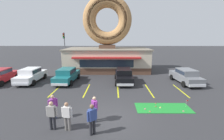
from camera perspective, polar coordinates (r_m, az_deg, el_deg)
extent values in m
plane|color=#2D2D30|center=(9.96, -1.22, -17.68)|extent=(160.00, 160.00, 0.00)
cube|color=brown|center=(23.09, -1.72, 1.04)|extent=(12.00, 6.00, 0.90)
cube|color=beige|center=(22.83, -1.75, 4.98)|extent=(12.00, 6.00, 2.30)
cube|color=slate|center=(22.70, -1.77, 8.06)|extent=(12.30, 6.30, 0.16)
cube|color=#B21E1E|center=(19.52, -2.13, 4.60)|extent=(9.00, 0.60, 0.20)
cube|color=#232D3D|center=(19.92, -2.08, 2.43)|extent=(7.20, 0.03, 1.00)
cube|color=brown|center=(22.68, -1.78, 8.89)|extent=(2.40, 1.80, 0.50)
torus|color=#B27F4C|center=(22.76, -1.84, 18.48)|extent=(7.10, 1.90, 7.10)
torus|color=#9E6B42|center=(22.34, -1.89, 18.60)|extent=(6.25, 1.05, 6.24)
cube|color=#1E842D|center=(11.70, 18.84, -13.50)|extent=(3.89, 1.59, 0.03)
torus|color=brown|center=(12.16, 16.28, -12.14)|extent=(0.13, 0.13, 0.04)
torus|color=brown|center=(11.67, 16.29, -13.19)|extent=(0.13, 0.13, 0.04)
torus|color=#D8667F|center=(11.68, 25.55, -13.94)|extent=(0.13, 0.13, 0.04)
torus|color=#E5C666|center=(11.62, 17.94, -13.44)|extent=(0.13, 0.13, 0.04)
torus|color=#D8667F|center=(11.14, 12.46, -14.27)|extent=(0.13, 0.13, 0.04)
torus|color=#A5724C|center=(10.88, 14.23, -15.04)|extent=(0.13, 0.13, 0.04)
sphere|color=white|center=(11.48, 17.79, -13.73)|extent=(0.04, 0.04, 0.04)
cylinder|color=silver|center=(12.31, 26.40, -11.35)|extent=(0.01, 0.01, 0.55)
cube|color=red|center=(12.26, 26.76, -10.36)|extent=(0.12, 0.01, 0.08)
cube|color=slate|center=(18.42, 26.14, -2.51)|extent=(2.06, 4.51, 0.68)
cube|color=slate|center=(18.15, 26.56, -0.67)|extent=(1.70, 2.20, 0.60)
cube|color=#232D3D|center=(18.14, 26.56, -0.61)|extent=(1.72, 2.12, 0.36)
cube|color=silver|center=(20.37, 23.03, -1.58)|extent=(1.67, 0.22, 0.24)
cube|color=silver|center=(16.65, 29.79, -5.23)|extent=(1.67, 0.22, 0.24)
cylinder|color=black|center=(19.26, 21.79, -2.55)|extent=(0.26, 0.65, 0.64)
cylinder|color=black|center=(20.07, 26.35, -2.38)|extent=(0.26, 0.65, 0.64)
cylinder|color=black|center=(16.93, 25.67, -4.89)|extent=(0.26, 0.65, 0.64)
cylinder|color=black|center=(17.85, 30.63, -4.56)|extent=(0.26, 0.65, 0.64)
cube|color=maroon|center=(20.72, -36.60, -2.16)|extent=(1.93, 4.47, 0.68)
cube|color=silver|center=(22.58, -33.36, -1.37)|extent=(1.67, 0.17, 0.24)
cylinder|color=black|center=(22.38, -36.39, -2.12)|extent=(0.24, 0.65, 0.64)
cylinder|color=black|center=(21.43, -32.51, -2.18)|extent=(0.24, 0.65, 0.64)
cylinder|color=black|center=(19.22, -36.59, -4.18)|extent=(0.24, 0.65, 0.64)
cube|color=#196066|center=(17.64, -16.70, -2.36)|extent=(1.99, 4.49, 0.68)
cube|color=#196066|center=(17.35, -17.00, -0.44)|extent=(1.67, 2.18, 0.60)
cube|color=#232D3D|center=(17.35, -17.01, -0.38)|extent=(1.69, 2.10, 0.36)
cube|color=silver|center=(19.73, -14.46, -1.41)|extent=(1.67, 0.19, 0.24)
cube|color=silver|center=(15.71, -19.43, -5.26)|extent=(1.67, 0.19, 0.24)
cylinder|color=black|center=(19.26, -17.72, -2.25)|extent=(0.25, 0.65, 0.64)
cylinder|color=black|center=(18.70, -12.68, -2.39)|extent=(0.25, 0.65, 0.64)
cylinder|color=black|center=(16.85, -21.04, -4.56)|extent=(0.25, 0.65, 0.64)
cylinder|color=black|center=(16.20, -15.34, -4.83)|extent=(0.25, 0.65, 0.64)
cube|color=black|center=(16.87, 4.45, -2.53)|extent=(1.77, 4.40, 0.68)
cube|color=black|center=(16.57, 4.52, -0.52)|extent=(1.56, 2.10, 0.60)
cube|color=#232D3D|center=(16.56, 4.52, -0.46)|extent=(1.59, 2.02, 0.36)
cube|color=silver|center=(19.08, 3.98, -1.50)|extent=(1.67, 0.10, 0.24)
cube|color=silver|center=(14.80, 5.03, -5.65)|extent=(1.67, 0.10, 0.24)
cylinder|color=black|center=(18.23, 1.38, -2.46)|extent=(0.22, 0.64, 0.64)
cylinder|color=black|center=(18.35, 6.88, -2.45)|extent=(0.22, 0.64, 0.64)
cylinder|color=black|center=(15.61, 1.54, -5.03)|extent=(0.22, 0.64, 0.64)
cylinder|color=black|center=(15.74, 7.98, -4.99)|extent=(0.22, 0.64, 0.64)
cube|color=silver|center=(19.28, -28.32, -2.11)|extent=(1.81, 4.42, 0.68)
cube|color=silver|center=(19.02, -28.72, -0.35)|extent=(1.58, 2.12, 0.60)
cube|color=#232D3D|center=(19.02, -28.73, -0.29)|extent=(1.61, 2.03, 0.36)
cube|color=silver|center=(21.27, -25.48, -1.25)|extent=(1.67, 0.12, 0.24)
cube|color=silver|center=(17.48, -31.62, -4.66)|extent=(1.67, 0.12, 0.24)
cylinder|color=black|center=(20.94, -28.63, -2.05)|extent=(0.23, 0.64, 0.64)
cylinder|color=black|center=(20.16, -24.22, -2.12)|extent=(0.23, 0.64, 0.64)
cylinder|color=black|center=(18.67, -32.54, -4.10)|extent=(0.23, 0.64, 0.64)
cylinder|color=black|center=(17.79, -27.73, -4.30)|extent=(0.23, 0.64, 0.64)
cylinder|color=#232328|center=(8.44, -6.85, -20.54)|extent=(0.15, 0.15, 0.83)
cylinder|color=#232328|center=(8.36, -8.08, -20.97)|extent=(0.15, 0.15, 0.83)
cube|color=#33478C|center=(8.03, -7.61, -16.46)|extent=(0.44, 0.43, 0.61)
cylinder|color=#33478C|center=(8.16, -6.07, -16.15)|extent=(0.10, 0.10, 0.56)
cylinder|color=#33478C|center=(7.93, -9.20, -17.15)|extent=(0.10, 0.10, 0.56)
sphere|color=brown|center=(7.83, -7.71, -13.61)|extent=(0.22, 0.22, 0.22)
cylinder|color=#232328|center=(9.24, -21.07, -18.26)|extent=(0.15, 0.15, 0.81)
cylinder|color=#232328|center=(9.32, -22.25, -18.08)|extent=(0.15, 0.15, 0.81)
cube|color=gray|center=(8.96, -22.03, -14.27)|extent=(0.39, 0.26, 0.59)
cylinder|color=gray|center=(8.87, -20.50, -14.63)|extent=(0.10, 0.10, 0.55)
cylinder|color=gray|center=(9.07, -23.49, -14.25)|extent=(0.10, 0.10, 0.55)
sphere|color=tan|center=(8.78, -22.26, -11.72)|extent=(0.22, 0.22, 0.22)
cylinder|color=#474C66|center=(10.35, -20.78, -14.90)|extent=(0.15, 0.15, 0.77)
cylinder|color=#474C66|center=(10.29, -21.85, -15.16)|extent=(0.15, 0.15, 0.77)
cube|color=#8C3393|center=(10.04, -21.62, -11.63)|extent=(0.44, 0.43, 0.56)
cylinder|color=#8C3393|center=(10.13, -20.26, -11.48)|extent=(0.10, 0.10, 0.52)
cylinder|color=#8C3393|center=(9.98, -22.97, -12.08)|extent=(0.10, 0.10, 0.52)
sphere|color=tan|center=(9.89, -21.81, -9.43)|extent=(0.21, 0.21, 0.21)
cylinder|color=#474C66|center=(9.55, -6.88, -16.51)|extent=(0.15, 0.15, 0.78)
cylinder|color=#474C66|center=(9.39, -6.34, -17.04)|extent=(0.15, 0.15, 0.78)
cube|color=#8C3393|center=(9.16, -6.72, -13.09)|extent=(0.40, 0.45, 0.57)
cylinder|color=#8C3393|center=(9.38, -7.38, -12.67)|extent=(0.10, 0.10, 0.52)
cylinder|color=#8C3393|center=(8.97, -6.02, -13.86)|extent=(0.10, 0.10, 0.52)
sphere|color=tan|center=(8.99, -6.79, -10.68)|extent=(0.21, 0.21, 0.21)
cylinder|color=slate|center=(8.93, -15.91, -19.07)|extent=(0.15, 0.15, 0.80)
cylinder|color=slate|center=(9.00, -17.14, -18.86)|extent=(0.15, 0.15, 0.80)
cube|color=silver|center=(8.63, -16.82, -15.00)|extent=(0.41, 0.29, 0.59)
cylinder|color=silver|center=(8.55, -15.23, -15.40)|extent=(0.10, 0.10, 0.54)
cylinder|color=silver|center=(8.75, -18.35, -14.94)|extent=(0.10, 0.10, 0.54)
sphere|color=#9E7051|center=(8.44, -17.01, -12.39)|extent=(0.22, 0.22, 0.22)
cylinder|color=#1E662D|center=(21.02, -17.78, -0.62)|extent=(0.56, 0.56, 0.95)
torus|color=#123D1B|center=(20.92, -17.87, 0.65)|extent=(0.57, 0.57, 0.05)
cylinder|color=#595B60|center=(28.36, -17.51, 7.59)|extent=(0.16, 0.16, 5.80)
cube|color=black|center=(28.12, -17.93, 12.33)|extent=(0.28, 0.24, 0.90)
sphere|color=red|center=(28.01, -18.05, 12.94)|extent=(0.18, 0.18, 0.18)
sphere|color=orange|center=(28.00, -18.01, 12.33)|extent=(0.18, 0.18, 0.18)
sphere|color=green|center=(28.00, -17.97, 11.72)|extent=(0.18, 0.18, 0.18)
cube|color=yellow|center=(15.53, -20.65, -7.18)|extent=(0.12, 3.60, 0.01)
cube|color=yellow|center=(14.73, -9.60, -7.59)|extent=(0.12, 3.60, 0.01)
cube|color=yellow|center=(14.51, 2.25, -7.73)|extent=(0.12, 3.60, 0.01)
cube|color=yellow|center=(14.91, 13.96, -7.54)|extent=(0.12, 3.60, 0.01)
cube|color=yellow|center=(15.87, 24.63, -7.10)|extent=(0.12, 3.60, 0.01)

